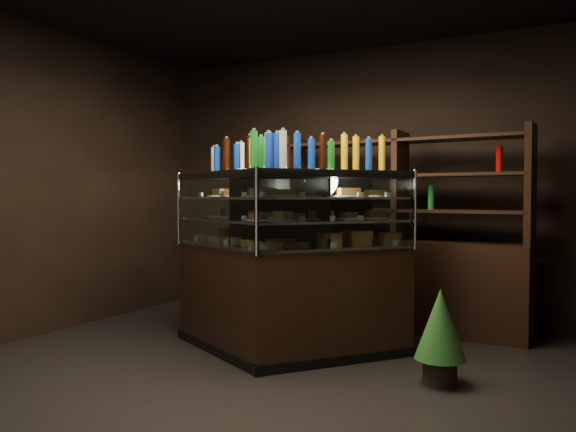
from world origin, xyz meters
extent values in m
plane|color=black|center=(0.00, 0.00, 0.00)|extent=(5.00, 5.00, 0.00)
cube|color=black|center=(0.00, 2.50, 1.50)|extent=(5.00, 0.02, 3.00)
cube|color=black|center=(-2.50, 0.00, 1.50)|extent=(0.02, 5.00, 3.00)
cube|color=black|center=(0.19, 0.79, 0.46)|extent=(1.43, 1.52, 0.91)
cube|color=black|center=(0.19, 0.79, 0.04)|extent=(1.47, 1.56, 0.08)
cube|color=black|center=(0.19, 0.79, 1.53)|extent=(1.43, 1.52, 0.06)
cube|color=silver|center=(0.19, 0.79, 0.92)|extent=(1.35, 1.44, 0.02)
cube|color=silver|center=(0.19, 0.79, 1.14)|extent=(1.35, 1.44, 0.02)
cube|color=silver|center=(0.19, 0.79, 1.33)|extent=(1.35, 1.44, 0.02)
cube|color=white|center=(0.46, 0.56, 1.23)|extent=(0.90, 1.08, 0.64)
cylinder|color=silver|center=(0.90, 1.10, 1.23)|extent=(0.03, 0.03, 0.66)
cylinder|color=silver|center=(0.01, 0.03, 1.23)|extent=(0.03, 0.03, 0.66)
cube|color=black|center=(-0.45, 0.66, 0.46)|extent=(1.56, 1.26, 0.91)
cube|color=black|center=(-0.45, 0.66, 0.04)|extent=(1.61, 1.30, 0.08)
cube|color=black|center=(-0.45, 0.66, 1.53)|extent=(1.56, 1.26, 0.06)
cube|color=silver|center=(-0.45, 0.66, 0.92)|extent=(1.48, 1.19, 0.02)
cube|color=silver|center=(-0.45, 0.66, 1.14)|extent=(1.48, 1.19, 0.02)
cube|color=silver|center=(-0.45, 0.66, 1.33)|extent=(1.48, 1.19, 0.02)
cube|color=white|center=(-0.62, 0.35, 1.23)|extent=(1.24, 0.65, 0.64)
cylinder|color=silver|center=(0.01, 0.03, 1.23)|extent=(0.03, 0.03, 0.66)
cylinder|color=silver|center=(-1.23, 0.68, 1.23)|extent=(0.03, 0.03, 0.66)
cube|color=#B77541|center=(-0.16, 0.32, 0.96)|extent=(0.18, 0.20, 0.06)
cube|color=#B77541|center=(0.02, 0.54, 0.96)|extent=(0.18, 0.20, 0.06)
cube|color=#B77541|center=(0.21, 0.77, 0.96)|extent=(0.18, 0.20, 0.06)
cube|color=#B77541|center=(0.40, 0.99, 0.96)|extent=(0.18, 0.20, 0.06)
cube|color=#B77541|center=(0.59, 1.22, 0.96)|extent=(0.18, 0.20, 0.06)
cylinder|color=white|center=(-0.15, 0.38, 1.15)|extent=(0.24, 0.24, 0.02)
cube|color=#B77541|center=(-0.15, 0.38, 1.19)|extent=(0.17, 0.18, 0.05)
cylinder|color=white|center=(0.02, 0.59, 1.15)|extent=(0.24, 0.24, 0.02)
cube|color=#B77541|center=(0.02, 0.59, 1.19)|extent=(0.17, 0.18, 0.05)
cylinder|color=white|center=(0.19, 0.79, 1.15)|extent=(0.24, 0.24, 0.02)
cube|color=#B77541|center=(0.19, 0.79, 1.19)|extent=(0.17, 0.18, 0.05)
cylinder|color=white|center=(0.36, 0.99, 1.15)|extent=(0.24, 0.24, 0.02)
cube|color=#B77541|center=(0.36, 0.99, 1.19)|extent=(0.17, 0.18, 0.05)
cylinder|color=white|center=(0.53, 1.20, 1.15)|extent=(0.24, 0.24, 0.02)
cube|color=#B77541|center=(0.53, 1.20, 1.19)|extent=(0.17, 0.18, 0.05)
cylinder|color=white|center=(-0.15, 0.38, 1.35)|extent=(0.24, 0.24, 0.02)
cube|color=#B77541|center=(-0.15, 0.38, 1.38)|extent=(0.17, 0.18, 0.05)
cylinder|color=white|center=(0.02, 0.59, 1.35)|extent=(0.24, 0.24, 0.02)
cube|color=#B77541|center=(0.02, 0.59, 1.38)|extent=(0.17, 0.18, 0.05)
cylinder|color=white|center=(0.19, 0.79, 1.35)|extent=(0.24, 0.24, 0.02)
cube|color=#B77541|center=(0.19, 0.79, 1.38)|extent=(0.17, 0.18, 0.05)
cylinder|color=white|center=(0.36, 0.99, 1.35)|extent=(0.24, 0.24, 0.02)
cube|color=#B77541|center=(0.36, 0.99, 1.38)|extent=(0.17, 0.18, 0.05)
cylinder|color=white|center=(0.53, 1.20, 1.35)|extent=(0.24, 0.24, 0.02)
cube|color=#B77541|center=(0.53, 1.20, 1.38)|extent=(0.17, 0.18, 0.05)
cube|color=#B77541|center=(-0.98, 0.90, 0.96)|extent=(0.20, 0.16, 0.06)
cube|color=#B77541|center=(-0.73, 0.77, 0.96)|extent=(0.20, 0.16, 0.06)
cube|color=#B77541|center=(-0.47, 0.63, 0.96)|extent=(0.20, 0.16, 0.06)
cube|color=#B77541|center=(-0.21, 0.50, 0.96)|extent=(0.20, 0.16, 0.06)
cube|color=#B77541|center=(0.05, 0.36, 0.96)|extent=(0.20, 0.16, 0.06)
cylinder|color=white|center=(-0.92, 0.91, 1.15)|extent=(0.24, 0.24, 0.02)
cube|color=#B77541|center=(-0.92, 0.91, 1.19)|extent=(0.19, 0.15, 0.05)
cylinder|color=white|center=(-0.68, 0.79, 1.15)|extent=(0.24, 0.24, 0.02)
cube|color=#B77541|center=(-0.68, 0.79, 1.19)|extent=(0.19, 0.15, 0.05)
cylinder|color=white|center=(-0.45, 0.66, 1.15)|extent=(0.24, 0.24, 0.02)
cube|color=#B77541|center=(-0.45, 0.66, 1.19)|extent=(0.19, 0.15, 0.05)
cylinder|color=white|center=(-0.21, 0.54, 1.15)|extent=(0.24, 0.24, 0.02)
cube|color=#B77541|center=(-0.21, 0.54, 1.19)|extent=(0.19, 0.15, 0.05)
cylinder|color=white|center=(0.02, 0.42, 1.15)|extent=(0.24, 0.24, 0.02)
cube|color=#B77541|center=(0.02, 0.42, 1.19)|extent=(0.19, 0.15, 0.05)
cylinder|color=white|center=(-0.92, 0.91, 1.35)|extent=(0.24, 0.24, 0.02)
cube|color=#B77541|center=(-0.92, 0.91, 1.38)|extent=(0.19, 0.15, 0.05)
cylinder|color=white|center=(-0.68, 0.79, 1.35)|extent=(0.24, 0.24, 0.02)
cube|color=#B77541|center=(-0.68, 0.79, 1.38)|extent=(0.19, 0.15, 0.05)
cylinder|color=white|center=(-0.45, 0.66, 1.35)|extent=(0.24, 0.24, 0.02)
cube|color=#B77541|center=(-0.45, 0.66, 1.38)|extent=(0.19, 0.15, 0.05)
cylinder|color=white|center=(-0.21, 0.54, 1.35)|extent=(0.24, 0.24, 0.02)
cube|color=#B77541|center=(-0.21, 0.54, 1.38)|extent=(0.19, 0.15, 0.05)
cylinder|color=white|center=(0.02, 0.42, 1.35)|extent=(0.24, 0.24, 0.02)
cube|color=#B77541|center=(0.02, 0.42, 1.38)|extent=(0.19, 0.15, 0.05)
cylinder|color=silver|center=(-0.19, 0.34, 1.70)|extent=(0.06, 0.06, 0.28)
cylinder|color=silver|center=(-0.19, 0.34, 1.85)|extent=(0.03, 0.03, 0.02)
cylinder|color=#D8590A|center=(-0.11, 0.43, 1.70)|extent=(0.06, 0.06, 0.28)
cylinder|color=silver|center=(-0.11, 0.43, 1.85)|extent=(0.03, 0.03, 0.02)
cylinder|color=#0F38B2|center=(-0.04, 0.52, 1.70)|extent=(0.06, 0.06, 0.28)
cylinder|color=silver|center=(-0.04, 0.52, 1.85)|extent=(0.03, 0.03, 0.02)
cylinder|color=black|center=(0.04, 0.61, 1.70)|extent=(0.06, 0.06, 0.28)
cylinder|color=silver|center=(0.04, 0.61, 1.85)|extent=(0.03, 0.03, 0.02)
cylinder|color=#147223|center=(0.11, 0.70, 1.70)|extent=(0.06, 0.06, 0.28)
cylinder|color=silver|center=(0.11, 0.70, 1.85)|extent=(0.03, 0.03, 0.02)
cylinder|color=#B20C0A|center=(0.19, 0.79, 1.70)|extent=(0.06, 0.06, 0.28)
cylinder|color=silver|center=(0.19, 0.79, 1.85)|extent=(0.03, 0.03, 0.02)
cylinder|color=yellow|center=(0.26, 0.88, 1.70)|extent=(0.06, 0.06, 0.28)
cylinder|color=silver|center=(0.26, 0.88, 1.85)|extent=(0.03, 0.03, 0.02)
cylinder|color=silver|center=(0.34, 0.97, 1.70)|extent=(0.06, 0.06, 0.28)
cylinder|color=silver|center=(0.34, 0.97, 1.85)|extent=(0.03, 0.03, 0.02)
cylinder|color=#D8590A|center=(0.41, 1.06, 1.70)|extent=(0.06, 0.06, 0.28)
cylinder|color=silver|center=(0.41, 1.06, 1.85)|extent=(0.03, 0.03, 0.02)
cylinder|color=#0F38B2|center=(0.49, 1.15, 1.70)|extent=(0.06, 0.06, 0.28)
cylinder|color=silver|center=(0.49, 1.15, 1.85)|extent=(0.03, 0.03, 0.02)
cylinder|color=black|center=(0.56, 1.24, 1.70)|extent=(0.06, 0.06, 0.28)
cylinder|color=silver|center=(0.56, 1.24, 1.85)|extent=(0.03, 0.03, 0.02)
cylinder|color=silver|center=(-0.97, 0.93, 1.70)|extent=(0.06, 0.06, 0.28)
cylinder|color=silver|center=(-0.97, 0.93, 1.85)|extent=(0.03, 0.03, 0.02)
cylinder|color=#D8590A|center=(-0.86, 0.88, 1.70)|extent=(0.06, 0.06, 0.28)
cylinder|color=silver|center=(-0.86, 0.88, 1.85)|extent=(0.03, 0.03, 0.02)
cylinder|color=#0F38B2|center=(-0.76, 0.83, 1.70)|extent=(0.06, 0.06, 0.28)
cylinder|color=silver|center=(-0.76, 0.83, 1.85)|extent=(0.03, 0.03, 0.02)
cylinder|color=black|center=(-0.66, 0.77, 1.70)|extent=(0.06, 0.06, 0.28)
cylinder|color=silver|center=(-0.66, 0.77, 1.85)|extent=(0.03, 0.03, 0.02)
cylinder|color=#147223|center=(-0.55, 0.72, 1.70)|extent=(0.06, 0.06, 0.28)
cylinder|color=silver|center=(-0.55, 0.72, 1.85)|extent=(0.03, 0.03, 0.02)
cylinder|color=#B20C0A|center=(-0.45, 0.66, 1.70)|extent=(0.06, 0.06, 0.28)
cylinder|color=silver|center=(-0.45, 0.66, 1.85)|extent=(0.03, 0.03, 0.02)
cylinder|color=yellow|center=(-0.35, 0.61, 1.70)|extent=(0.06, 0.06, 0.28)
cylinder|color=silver|center=(-0.35, 0.61, 1.85)|extent=(0.03, 0.03, 0.02)
cylinder|color=silver|center=(-0.24, 0.55, 1.70)|extent=(0.06, 0.06, 0.28)
cylinder|color=silver|center=(-0.24, 0.55, 1.85)|extent=(0.03, 0.03, 0.02)
cylinder|color=#D8590A|center=(-0.14, 0.50, 1.70)|extent=(0.06, 0.06, 0.28)
cylinder|color=silver|center=(-0.14, 0.50, 1.85)|extent=(0.03, 0.03, 0.02)
cylinder|color=#0F38B2|center=(-0.03, 0.45, 1.70)|extent=(0.06, 0.06, 0.28)
cylinder|color=silver|center=(-0.03, 0.45, 1.85)|extent=(0.03, 0.03, 0.02)
cylinder|color=black|center=(0.07, 0.39, 1.70)|extent=(0.06, 0.06, 0.28)
cylinder|color=silver|center=(0.07, 0.39, 1.85)|extent=(0.03, 0.03, 0.02)
cylinder|color=black|center=(1.25, 0.50, 0.09)|extent=(0.24, 0.24, 0.18)
cone|color=#164F24|center=(1.25, 0.50, 0.43)|extent=(0.36, 0.36, 0.51)
cone|color=#164F24|center=(1.25, 0.50, 0.60)|extent=(0.28, 0.28, 0.35)
cube|color=black|center=(0.50, 2.05, 0.45)|extent=(2.53, 0.57, 0.90)
cube|color=black|center=(-0.73, 2.12, 1.45)|extent=(0.08, 0.38, 1.10)
cube|color=black|center=(0.50, 2.05, 1.45)|extent=(0.08, 0.38, 1.10)
cube|color=black|center=(1.72, 1.98, 1.45)|extent=(0.08, 0.38, 1.10)
cube|color=black|center=(0.50, 2.05, 1.20)|extent=(2.48, 0.52, 0.03)
cube|color=black|center=(0.50, 2.05, 1.55)|extent=(2.48, 0.52, 0.03)
cube|color=black|center=(0.50, 2.05, 1.90)|extent=(2.48, 0.52, 0.03)
cylinder|color=silver|center=(-0.46, 2.11, 1.32)|extent=(0.06, 0.06, 0.22)
cylinder|color=#D8590A|center=(0.18, 2.07, 1.32)|extent=(0.06, 0.06, 0.22)
cylinder|color=#0F38B2|center=(0.81, 2.03, 1.32)|extent=(0.06, 0.06, 0.22)
cylinder|color=black|center=(1.45, 1.99, 1.32)|extent=(0.06, 0.06, 0.22)
camera|label=1|loc=(2.12, -3.52, 1.34)|focal=35.00mm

